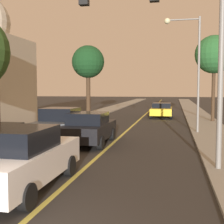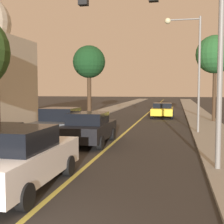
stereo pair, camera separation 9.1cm
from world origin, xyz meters
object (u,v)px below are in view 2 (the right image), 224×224
car_near_lane_front (18,158)px  car_near_lane_second (89,128)px  traffic_signal_mast (167,20)px  streetlamp_right (190,58)px  tree_right_near (215,55)px  tree_left_far (89,62)px  car_outer_lane_second (61,124)px  car_far_oncoming (162,110)px

car_near_lane_front → car_near_lane_second: size_ratio=1.08×
traffic_signal_mast → streetlamp_right: streetlamp_right is taller
streetlamp_right → tree_right_near: (2.19, 6.80, 0.84)m
streetlamp_right → tree_left_far: bearing=131.1°
traffic_signal_mast → tree_right_near: 15.96m
car_near_lane_second → car_outer_lane_second: car_outer_lane_second is taller
tree_right_near → car_outer_lane_second: bearing=-130.4°
car_far_oncoming → tree_right_near: 7.28m
car_far_oncoming → car_near_lane_front: bearing=82.4°
car_near_lane_second → car_outer_lane_second: size_ratio=1.09×
car_far_oncoming → streetlamp_right: (2.06, -10.37, 3.87)m
car_near_lane_front → tree_left_far: 23.29m
car_outer_lane_second → traffic_signal_mast: size_ratio=0.58×
traffic_signal_mast → streetlamp_right: 8.89m
car_near_lane_front → streetlamp_right: size_ratio=0.68×
car_near_lane_front → traffic_signal_mast: bearing=36.8°
tree_left_far → car_far_oncoming: bearing=-2.8°
car_near_lane_second → streetlamp_right: size_ratio=0.63×
car_outer_lane_second → car_near_lane_second: bearing=-27.8°
car_outer_lane_second → streetlamp_right: (6.80, 3.74, 3.74)m
traffic_signal_mast → car_outer_lane_second: bearing=138.3°
car_near_lane_front → traffic_signal_mast: 6.39m
car_near_lane_front → car_far_oncoming: bearing=82.4°
car_outer_lane_second → tree_right_near: tree_right_near is taller
car_near_lane_second → tree_left_far: 16.63m
car_far_oncoming → traffic_signal_mast: 19.67m
car_near_lane_second → tree_left_far: size_ratio=0.63×
car_near_lane_front → tree_right_near: tree_right_near is taller
car_outer_lane_second → car_far_oncoming: bearing=71.4°
car_near_lane_front → car_near_lane_second: 7.04m
traffic_signal_mast → tree_left_far: bearing=112.8°
car_near_lane_second → traffic_signal_mast: traffic_signal_mast is taller
traffic_signal_mast → tree_left_far: 21.20m
traffic_signal_mast → streetlamp_right: (1.12, 8.81, -0.41)m
car_near_lane_front → car_outer_lane_second: bearing=102.6°
car_near_lane_second → tree_right_near: 14.32m
traffic_signal_mast → tree_right_near: bearing=78.0°
car_near_lane_front → car_outer_lane_second: car_outer_lane_second is taller
car_near_lane_second → streetlamp_right: streetlamp_right is taller
car_near_lane_second → tree_right_near: bearing=57.9°
tree_right_near → traffic_signal_mast: bearing=-102.0°
car_near_lane_front → streetlamp_right: (5.01, 11.72, 3.74)m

